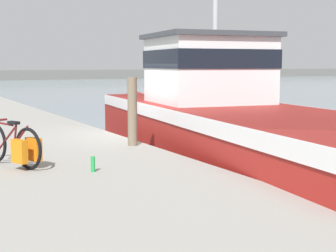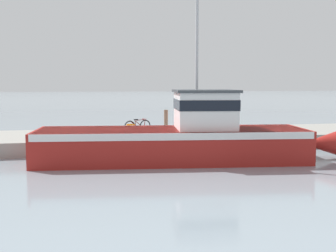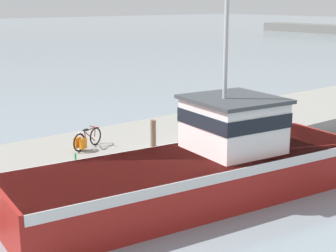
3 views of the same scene
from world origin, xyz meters
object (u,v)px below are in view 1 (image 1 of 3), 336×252
mooring_post (132,112)px  water_bottle_on_curb (93,164)px  fishing_boat_main (224,121)px  boat_orange_near (178,78)px  bicycle_touring (16,146)px

mooring_post → water_bottle_on_curb: 2.87m
fishing_boat_main → water_bottle_on_curb: fishing_boat_main is taller
boat_orange_near → mooring_post: (-25.04, -44.14, 0.60)m
fishing_boat_main → boat_orange_near: fishing_boat_main is taller
fishing_boat_main → bicycle_touring: fishing_boat_main is taller
bicycle_touring → water_bottle_on_curb: size_ratio=6.34×
water_bottle_on_curb → bicycle_touring: bearing=135.7°
bicycle_touring → mooring_post: 3.00m
boat_orange_near → mooring_post: bearing=77.9°
mooring_post → bicycle_touring: bearing=-155.3°
bicycle_touring → water_bottle_on_curb: (1.03, -1.00, -0.23)m
water_bottle_on_curb → boat_orange_near: bearing=60.1°
mooring_post → water_bottle_on_curb: (-1.67, -2.24, -0.61)m
bicycle_touring → water_bottle_on_curb: bearing=-66.8°
boat_orange_near → bicycle_touring: (-27.74, -45.38, 0.22)m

